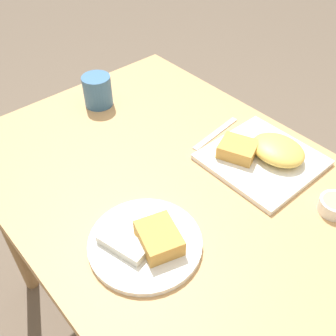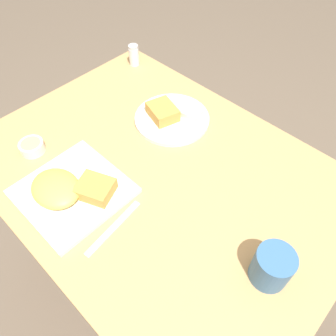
# 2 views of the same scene
# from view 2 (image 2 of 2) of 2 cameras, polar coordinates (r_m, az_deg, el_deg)

# --- Properties ---
(ground_plane) EXTENTS (8.00, 8.00, 0.00)m
(ground_plane) POSITION_cam_2_polar(r_m,az_deg,el_deg) (1.60, -1.00, -17.54)
(ground_plane) COLOR brown
(dining_table) EXTENTS (1.08, 0.79, 0.75)m
(dining_table) POSITION_cam_2_polar(r_m,az_deg,el_deg) (1.02, -1.50, -3.62)
(dining_table) COLOR tan
(dining_table) RESTS_ON ground_plane
(plate_square_near) EXTENTS (0.27, 0.27, 0.06)m
(plate_square_near) POSITION_cam_2_polar(r_m,az_deg,el_deg) (0.92, -16.77, -3.66)
(plate_square_near) COLOR white
(plate_square_near) RESTS_ON dining_table
(plate_oval_far) EXTENTS (0.24, 0.24, 0.05)m
(plate_oval_far) POSITION_cam_2_polar(r_m,az_deg,el_deg) (1.09, 0.49, 8.99)
(plate_oval_far) COLOR white
(plate_oval_far) RESTS_ON dining_table
(sauce_ramekin) EXTENTS (0.07, 0.07, 0.03)m
(sauce_ramekin) POSITION_cam_2_polar(r_m,az_deg,el_deg) (1.07, -22.60, 3.44)
(sauce_ramekin) COLOR white
(sauce_ramekin) RESTS_ON dining_table
(salt_shaker) EXTENTS (0.04, 0.04, 0.08)m
(salt_shaker) POSITION_cam_2_polar(r_m,az_deg,el_deg) (1.34, -5.94, 18.78)
(salt_shaker) COLOR white
(salt_shaker) RESTS_ON dining_table
(butter_knife) EXTENTS (0.04, 0.19, 0.00)m
(butter_knife) POSITION_cam_2_polar(r_m,az_deg,el_deg) (0.85, -9.47, -10.22)
(butter_knife) COLOR silver
(butter_knife) RESTS_ON dining_table
(coffee_mug) EXTENTS (0.09, 0.09, 0.10)m
(coffee_mug) POSITION_cam_2_polar(r_m,az_deg,el_deg) (0.78, 17.66, -16.07)
(coffee_mug) COLOR #386693
(coffee_mug) RESTS_ON dining_table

